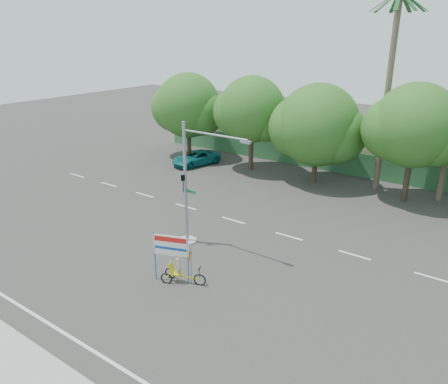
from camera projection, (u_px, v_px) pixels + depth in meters
The scene contains 12 objects.
ground at pixel (173, 286), 20.89m from camera, with size 120.00×120.00×0.00m, color #33302D.
sidewalk_near at pixel (29, 380), 15.15m from camera, with size 50.00×2.40×0.12m, color gray.
fence at pixel (343, 162), 36.95m from camera, with size 38.00×0.08×2.00m, color #336B3D.
building_left at pixel (268, 127), 45.49m from camera, with size 12.00×8.00×4.00m, color beige.
tree_far_left at pixel (188, 107), 40.64m from camera, with size 7.14×6.00×7.96m.
tree_left at pixel (251, 112), 36.72m from camera, with size 6.66×5.60×8.07m.
tree_center at pixel (317, 127), 33.65m from camera, with size 7.62×6.40×7.85m.
tree_right at pixel (414, 129), 29.57m from camera, with size 6.90×5.80×8.36m.
palm_short at pixel (390, 70), 30.79m from camera, with size 3.73×3.79×14.45m.
traffic_signal at pixel (190, 195), 24.12m from camera, with size 4.72×1.10×7.00m.
trike_billboard at pixel (176, 263), 20.87m from camera, with size 2.48×1.14×2.57m.
pickup_truck at pixel (196, 158), 39.54m from camera, with size 2.10×4.55×1.26m, color #0E6166.
Camera 1 is at (12.46, -13.27, 11.46)m, focal length 35.00 mm.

